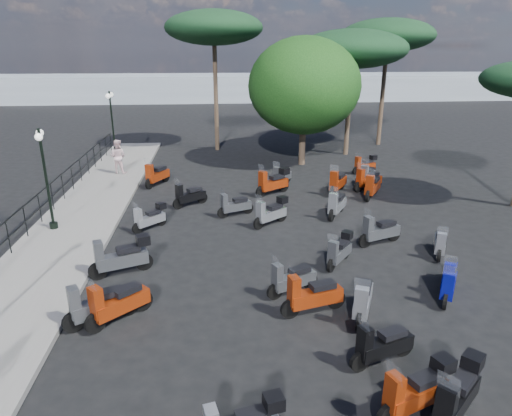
{
  "coord_description": "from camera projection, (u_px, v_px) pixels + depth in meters",
  "views": [
    {
      "loc": [
        -1.21,
        -13.0,
        6.35
      ],
      "look_at": [
        0.04,
        1.38,
        1.2
      ],
      "focal_mm": 32.0,
      "sensor_mm": 36.0,
      "label": 1
    }
  ],
  "objects": [
    {
      "name": "ground",
      "position": [
        259.0,
        258.0,
        14.43
      ],
      "size": [
        120.0,
        120.0,
        0.0
      ],
      "primitive_type": "plane",
      "color": "black",
      "rests_on": "ground"
    },
    {
      "name": "sidewalk",
      "position": [
        74.0,
        227.0,
        16.68
      ],
      "size": [
        3.0,
        30.0,
        0.15
      ],
      "primitive_type": "cube",
      "color": "slate",
      "rests_on": "ground"
    },
    {
      "name": "railing",
      "position": [
        32.0,
        209.0,
        16.11
      ],
      "size": [
        0.04,
        26.04,
        1.1
      ],
      "color": "black",
      "rests_on": "sidewalk"
    },
    {
      "name": "lamp_post_1",
      "position": [
        45.0,
        173.0,
        15.73
      ],
      "size": [
        0.49,
        1.03,
        3.6
      ],
      "rotation": [
        0.0,
        0.0,
        0.29
      ],
      "color": "black",
      "rests_on": "sidewalk"
    },
    {
      "name": "lamp_post_2",
      "position": [
        112.0,
        120.0,
        26.26
      ],
      "size": [
        0.3,
        1.12,
        3.79
      ],
      "rotation": [
        0.0,
        0.0,
        0.03
      ],
      "color": "black",
      "rests_on": "sidewalk"
    },
    {
      "name": "pedestrian_far",
      "position": [
        118.0,
        156.0,
        23.24
      ],
      "size": [
        0.99,
        0.86,
        1.74
      ],
      "primitive_type": "imported",
      "rotation": [
        0.0,
        0.0,
        2.88
      ],
      "color": "beige",
      "rests_on": "sidewalk"
    },
    {
      "name": "scooter_1",
      "position": [
        99.0,
        305.0,
        10.87
      ],
      "size": [
        1.66,
        1.02,
        1.45
      ],
      "rotation": [
        0.0,
        0.0,
        2.06
      ],
      "color": "black",
      "rests_on": "ground"
    },
    {
      "name": "scooter_2",
      "position": [
        118.0,
        303.0,
        10.95
      ],
      "size": [
        1.43,
        1.31,
        1.46
      ],
      "rotation": [
        0.0,
        0.0,
        2.31
      ],
      "color": "black",
      "rests_on": "ground"
    },
    {
      "name": "scooter_3",
      "position": [
        121.0,
        257.0,
        13.23
      ],
      "size": [
        1.77,
        0.95,
        1.48
      ],
      "rotation": [
        0.0,
        0.0,
        1.96
      ],
      "color": "black",
      "rests_on": "ground"
    },
    {
      "name": "scooter_4",
      "position": [
        150.0,
        218.0,
        16.56
      ],
      "size": [
        1.17,
        1.12,
        1.18
      ],
      "rotation": [
        0.0,
        0.0,
        2.33
      ],
      "color": "black",
      "rests_on": "ground"
    },
    {
      "name": "scooter_5",
      "position": [
        157.0,
        175.0,
        21.77
      ],
      "size": [
        1.05,
        1.68,
        1.48
      ],
      "rotation": [
        0.0,
        0.0,
        2.64
      ],
      "color": "black",
      "rests_on": "ground"
    },
    {
      "name": "scooter_7",
      "position": [
        312.0,
        296.0,
        11.3
      ],
      "size": [
        1.75,
        0.74,
        1.42
      ],
      "rotation": [
        0.0,
        0.0,
        1.84
      ],
      "color": "black",
      "rests_on": "ground"
    },
    {
      "name": "scooter_8",
      "position": [
        292.0,
        280.0,
        12.2
      ],
      "size": [
        1.49,
        0.84,
        1.27
      ],
      "rotation": [
        0.0,
        0.0,
        2.01
      ],
      "color": "black",
      "rests_on": "ground"
    },
    {
      "name": "scooter_9",
      "position": [
        271.0,
        212.0,
        16.95
      ],
      "size": [
        1.4,
        1.14,
        1.32
      ],
      "rotation": [
        0.0,
        0.0,
        2.22
      ],
      "color": "black",
      "rests_on": "ground"
    },
    {
      "name": "scooter_10",
      "position": [
        273.0,
        182.0,
        20.44
      ],
      "size": [
        1.64,
        1.22,
        1.5
      ],
      "rotation": [
        0.0,
        0.0,
        2.17
      ],
      "color": "black",
      "rests_on": "ground"
    },
    {
      "name": "scooter_11",
      "position": [
        189.0,
        196.0,
        18.96
      ],
      "size": [
        1.41,
        1.04,
        1.31
      ],
      "rotation": [
        0.0,
        0.0,
        2.18
      ],
      "color": "black",
      "rests_on": "ground"
    },
    {
      "name": "scooter_13",
      "position": [
        416.0,
        392.0,
        8.16
      ],
      "size": [
        1.61,
        0.86,
        1.35
      ],
      "rotation": [
        0.0,
        0.0,
        1.96
      ],
      "color": "black",
      "rests_on": "ground"
    },
    {
      "name": "scooter_14",
      "position": [
        339.0,
        251.0,
        13.86
      ],
      "size": [
        1.07,
        1.27,
        1.21
      ],
      "rotation": [
        0.0,
        0.0,
        2.47
      ],
      "color": "black",
      "rests_on": "ground"
    },
    {
      "name": "scooter_15",
      "position": [
        235.0,
        206.0,
        17.89
      ],
      "size": [
        1.45,
        0.78,
        1.22
      ],
      "rotation": [
        0.0,
        0.0,
        1.97
      ],
      "color": "black",
      "rests_on": "ground"
    },
    {
      "name": "scooter_16",
      "position": [
        337.0,
        205.0,
        17.82
      ],
      "size": [
        1.04,
        1.54,
        1.39
      ],
      "rotation": [
        0.0,
        0.0,
        2.58
      ],
      "color": "black",
      "rests_on": "ground"
    },
    {
      "name": "scooter_17",
      "position": [
        282.0,
        177.0,
        21.73
      ],
      "size": [
        1.07,
        1.39,
        1.31
      ],
      "rotation": [
        0.0,
        0.0,
        2.51
      ],
      "color": "black",
      "rests_on": "ground"
    },
    {
      "name": "scooter_18",
      "position": [
        457.0,
        396.0,
        8.03
      ],
      "size": [
        1.4,
        1.31,
        1.39
      ],
      "rotation": [
        0.0,
        0.0,
        2.31
      ],
      "color": "black",
      "rests_on": "ground"
    },
    {
      "name": "scooter_19",
      "position": [
        382.0,
        345.0,
        9.5
      ],
      "size": [
        1.57,
        0.78,
        1.31
      ],
      "rotation": [
        0.0,
        0.0,
        1.93
      ],
      "color": "black",
      "rests_on": "ground"
    },
    {
      "name": "scooter_20",
      "position": [
        363.0,
        300.0,
        11.14
      ],
      "size": [
        0.89,
        1.62,
        1.37
      ],
      "rotation": [
        0.0,
        0.0,
        2.72
      ],
      "color": "black",
      "rests_on": "ground"
    },
    {
      "name": "scooter_21",
      "position": [
        379.0,
        231.0,
        15.28
      ],
      "size": [
        1.65,
        0.83,
        1.38
      ],
      "rotation": [
        0.0,
        0.0,
        1.94
      ],
      "color": "black",
      "rests_on": "ground"
    },
    {
      "name": "scooter_22",
      "position": [
        368.0,
        180.0,
        21.08
      ],
      "size": [
        1.59,
        0.97,
        1.39
      ],
      "rotation": [
        0.0,
        0.0,
        2.06
      ],
      "color": "black",
      "rests_on": "ground"
    },
    {
      "name": "scooter_23",
      "position": [
        367.0,
        176.0,
        21.67
      ],
      "size": [
        1.13,
        1.54,
        1.43
      ],
      "rotation": [
        0.0,
        0.0,
        2.53
      ],
      "color": "black",
      "rests_on": "ground"
    },
    {
      "name": "scooter_26",
      "position": [
        449.0,
        275.0,
        12.48
      ],
      "size": [
        0.92,
        1.36,
        1.23
      ],
      "rotation": [
        0.0,
        0.0,
        2.58
      ],
      "color": "black",
      "rests_on": "ground"
    },
    {
      "name": "scooter_27",
      "position": [
        440.0,
        243.0,
        14.51
      ],
      "size": [
        0.79,
        1.38,
        1.18
      ],
      "rotation": [
        0.0,
        0.0,
        2.7
      ],
      "color": "black",
      "rests_on": "ground"
    },
    {
      "name": "scooter_28",
      "position": [
        372.0,
        187.0,
        20.0
      ],
      "size": [
        1.12,
        1.6,
        1.46
      ],
      "rotation": [
        0.0,
        0.0,
        2.57
      ],
      "color": "black",
      "rests_on": "ground"
    },
    {
      "name": "scooter_29",
      "position": [
        365.0,
        165.0,
        23.91
      ],
      "size": [
        1.43,
        0.79,
        1.2
      ],
      "rotation": [
        0.0,
        0.0,
        1.97
      ],
      "color": "black",
      "rests_on": "ground"
    },
    {
      "name": "scooter_30",
      "position": [
        448.0,
        285.0,
        11.96
      ],
      "size": [
        0.92,
        1.36,
        1.23
      ],
      "rotation": [
        0.0,
        0.0,
        2.58
      ],
      "color": "black",
      "rests_on": "ground"
    },
    {
      "name": "scooter_31",
      "position": [
        337.0,
        182.0,
        20.65
      ],
      "size": [
        1.12,
        1.6,
        1.46
      ],
      "rotation": [
        0.0,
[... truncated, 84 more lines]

